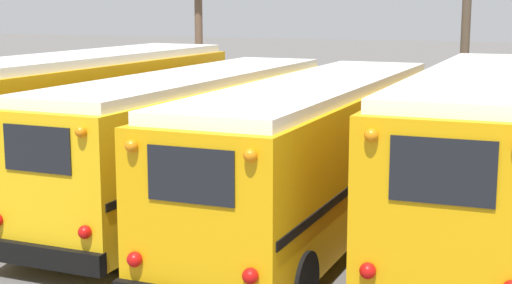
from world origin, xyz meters
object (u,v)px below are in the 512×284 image
object	(u,v)px
school_bus_0	(88,117)
utility_pole	(467,11)
school_bus_1	(195,136)
school_bus_3	(483,153)
school_bus_2	(317,151)

from	to	relation	value
school_bus_0	utility_pole	xyz separation A→B (m)	(7.76, 9.41, 2.45)
school_bus_1	utility_pole	size ratio (longest dim) A/B	1.33
utility_pole	school_bus_1	bearing A→B (deg)	-115.02
school_bus_3	school_bus_2	bearing A→B (deg)	-175.72
school_bus_3	school_bus_1	bearing A→B (deg)	173.16
school_bus_0	school_bus_1	size ratio (longest dim) A/B	0.95
school_bus_0	school_bus_2	world-z (taller)	school_bus_0
school_bus_1	school_bus_0	bearing A→B (deg)	169.31
school_bus_0	school_bus_1	distance (m)	3.15
school_bus_0	school_bus_3	distance (m)	9.37
school_bus_0	school_bus_3	world-z (taller)	school_bus_0
school_bus_2	utility_pole	xyz separation A→B (m)	(1.57, 10.96, 2.59)
school_bus_3	utility_pole	xyz separation A→B (m)	(-1.52, 10.73, 2.45)
school_bus_0	school_bus_2	xyz separation A→B (m)	(6.19, -1.56, -0.14)
school_bus_0	utility_pole	world-z (taller)	utility_pole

